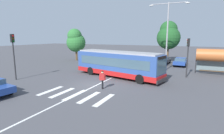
{
  "coord_description": "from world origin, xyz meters",
  "views": [
    {
      "loc": [
        8.93,
        -14.56,
        4.81
      ],
      "look_at": [
        0.22,
        3.74,
        1.3
      ],
      "focal_mm": 28.46,
      "sensor_mm": 36.0,
      "label": 1
    }
  ],
  "objects": [
    {
      "name": "parked_car_blue",
      "position": [
        6.74,
        16.4,
        0.77
      ],
      "size": [
        2.03,
        4.58,
        1.35
      ],
      "color": "black",
      "rests_on": "ground_plane"
    },
    {
      "name": "parked_car_silver",
      "position": [
        1.25,
        17.11,
        0.77
      ],
      "size": [
        2.09,
        4.6,
        1.35
      ],
      "color": "black",
      "rests_on": "ground_plane"
    },
    {
      "name": "pedestrian_crossing_street",
      "position": [
        1.32,
        -0.6,
        0.97
      ],
      "size": [
        0.53,
        0.41,
        1.72
      ],
      "color": "black",
      "rests_on": "ground_plane"
    },
    {
      "name": "lane_center_line",
      "position": [
        0.17,
        2.0,
        0.0
      ],
      "size": [
        0.16,
        24.0,
        0.01
      ],
      "primitive_type": "cube",
      "color": "silver",
      "rests_on": "ground_plane"
    },
    {
      "name": "parked_car_black",
      "position": [
        -4.1,
        16.59,
        0.77
      ],
      "size": [
        2.31,
        4.67,
        1.35
      ],
      "color": "black",
      "rests_on": "ground_plane"
    },
    {
      "name": "city_transit_bus",
      "position": [
        0.57,
        4.57,
        1.59
      ],
      "size": [
        11.55,
        5.02,
        3.06
      ],
      "color": "black",
      "rests_on": "ground_plane"
    },
    {
      "name": "parked_car_champagne",
      "position": [
        -6.98,
        16.95,
        0.77
      ],
      "size": [
        2.16,
        4.63,
        1.35
      ],
      "color": "black",
      "rests_on": "ground_plane"
    },
    {
      "name": "twin_arm_street_lamp",
      "position": [
        5.1,
        11.37,
        5.79
      ],
      "size": [
        5.31,
        0.32,
        9.36
      ],
      "color": "#939399",
      "rests_on": "ground_plane"
    },
    {
      "name": "bus_stop_shelter",
      "position": [
        11.34,
        11.02,
        2.42
      ],
      "size": [
        4.82,
        1.54,
        3.25
      ],
      "color": "#28282B",
      "rests_on": "ground_plane"
    },
    {
      "name": "background_tree_left",
      "position": [
        -12.98,
        14.58,
        3.96
      ],
      "size": [
        3.77,
        3.77,
        6.31
      ],
      "color": "brown",
      "rests_on": "ground_plane"
    },
    {
      "name": "traffic_light_near_corner",
      "position": [
        -9.16,
        -1.67,
        3.37
      ],
      "size": [
        0.33,
        0.32,
        5.06
      ],
      "color": "#28282B",
      "rests_on": "ground_plane"
    },
    {
      "name": "parked_car_charcoal",
      "position": [
        3.83,
        17.04,
        0.77
      ],
      "size": [
        2.11,
        4.61,
        1.35
      ],
      "color": "black",
      "rests_on": "ground_plane"
    },
    {
      "name": "crosswalk_painted_stripes",
      "position": [
        0.09,
        -3.1,
        0.0
      ],
      "size": [
        5.92,
        2.98,
        0.01
      ],
      "color": "silver",
      "rests_on": "ground_plane"
    },
    {
      "name": "traffic_light_far_corner",
      "position": [
        8.05,
        7.78,
        3.08
      ],
      "size": [
        0.33,
        0.32,
        4.58
      ],
      "color": "#28282B",
      "rests_on": "ground_plane"
    },
    {
      "name": "parked_car_white",
      "position": [
        -1.53,
        16.59,
        0.77
      ],
      "size": [
        1.96,
        4.55,
        1.35
      ],
      "color": "black",
      "rests_on": "ground_plane"
    },
    {
      "name": "background_tree_right",
      "position": [
        4.08,
        19.94,
        4.98
      ],
      "size": [
        4.24,
        4.24,
        7.63
      ],
      "color": "brown",
      "rests_on": "ground_plane"
    },
    {
      "name": "ground_plane",
      "position": [
        0.0,
        0.0,
        0.0
      ],
      "size": [
        160.0,
        160.0,
        0.0
      ],
      "primitive_type": "plane",
      "color": "#47474C"
    }
  ]
}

